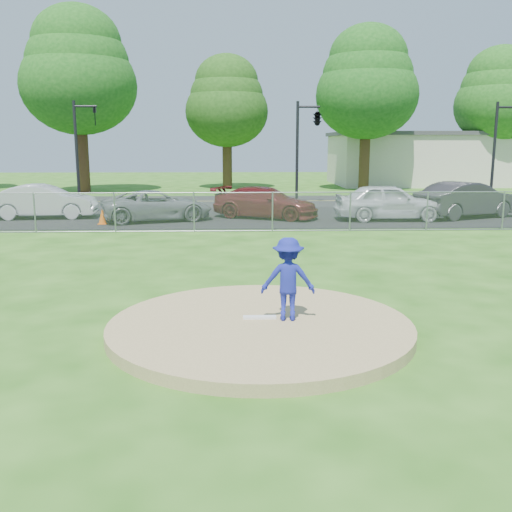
{
  "coord_description": "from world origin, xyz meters",
  "views": [
    {
      "loc": [
        -0.43,
        -9.71,
        3.3
      ],
      "look_at": [
        0.0,
        2.0,
        1.0
      ],
      "focal_mm": 40.0,
      "sensor_mm": 36.0,
      "label": 1
    }
  ],
  "objects_px": {
    "traffic_cone": "(102,216)",
    "parked_car_white": "(44,201)",
    "tree_center": "(227,101)",
    "parked_car_charcoal": "(467,200)",
    "parked_car_pearl": "(389,202)",
    "commercial_building": "(431,158)",
    "traffic_signal_left": "(81,143)",
    "traffic_signal_right": "(499,143)",
    "tree_left": "(78,70)",
    "tree_far_right": "(500,95)",
    "tree_right": "(367,82)",
    "traffic_signal_center": "(315,120)",
    "pitcher": "(288,279)",
    "parked_car_darkred": "(266,203)",
    "parked_car_gray": "(157,206)"
  },
  "relations": [
    {
      "from": "tree_left",
      "to": "parked_car_charcoal",
      "type": "xyz_separation_m",
      "value": [
        21.14,
        -15.12,
        -7.42
      ]
    },
    {
      "from": "traffic_cone",
      "to": "tree_far_right",
      "type": "bearing_deg",
      "value": 38.6
    },
    {
      "from": "parked_car_pearl",
      "to": "tree_center",
      "type": "bearing_deg",
      "value": 21.54
    },
    {
      "from": "parked_car_gray",
      "to": "traffic_cone",
      "type": "bearing_deg",
      "value": 97.69
    },
    {
      "from": "parked_car_pearl",
      "to": "parked_car_charcoal",
      "type": "relative_size",
      "value": 0.95
    },
    {
      "from": "traffic_signal_center",
      "to": "parked_car_pearl",
      "type": "xyz_separation_m",
      "value": [
        2.38,
        -6.86,
        -3.8
      ]
    },
    {
      "from": "parked_car_white",
      "to": "traffic_signal_right",
      "type": "bearing_deg",
      "value": -81.54
    },
    {
      "from": "tree_right",
      "to": "parked_car_darkred",
      "type": "relative_size",
      "value": 2.41
    },
    {
      "from": "tree_center",
      "to": "traffic_signal_left",
      "type": "height_order",
      "value": "tree_center"
    },
    {
      "from": "commercial_building",
      "to": "tree_right",
      "type": "height_order",
      "value": "tree_right"
    },
    {
      "from": "parked_car_pearl",
      "to": "parked_car_charcoal",
      "type": "distance_m",
      "value": 3.86
    },
    {
      "from": "tree_center",
      "to": "parked_car_charcoal",
      "type": "distance_m",
      "value": 22.0
    },
    {
      "from": "parked_car_gray",
      "to": "commercial_building",
      "type": "bearing_deg",
      "value": -59.15
    },
    {
      "from": "tree_right",
      "to": "parked_car_darkred",
      "type": "xyz_separation_m",
      "value": [
        -8.05,
        -15.94,
        -6.94
      ]
    },
    {
      "from": "traffic_signal_right",
      "to": "traffic_cone",
      "type": "bearing_deg",
      "value": -159.03
    },
    {
      "from": "traffic_signal_right",
      "to": "traffic_signal_center",
      "type": "bearing_deg",
      "value": -180.0
    },
    {
      "from": "tree_left",
      "to": "traffic_signal_center",
      "type": "distance_m",
      "value": 17.84
    },
    {
      "from": "tree_far_right",
      "to": "parked_car_darkred",
      "type": "height_order",
      "value": "tree_far_right"
    },
    {
      "from": "parked_car_darkred",
      "to": "traffic_signal_center",
      "type": "bearing_deg",
      "value": -2.26
    },
    {
      "from": "tree_left",
      "to": "parked_car_darkred",
      "type": "distance_m",
      "value": 20.56
    },
    {
      "from": "parked_car_pearl",
      "to": "parked_car_white",
      "type": "bearing_deg",
      "value": 85.69
    },
    {
      "from": "tree_center",
      "to": "tree_far_right",
      "type": "distance_m",
      "value": 21.03
    },
    {
      "from": "pitcher",
      "to": "traffic_cone",
      "type": "relative_size",
      "value": 2.26
    },
    {
      "from": "tree_right",
      "to": "pitcher",
      "type": "xyz_separation_m",
      "value": [
        -8.5,
        -31.88,
        -6.7
      ]
    },
    {
      "from": "commercial_building",
      "to": "tree_center",
      "type": "xyz_separation_m",
      "value": [
        -17.0,
        -4.0,
        4.31
      ]
    },
    {
      "from": "tree_right",
      "to": "parked_car_charcoal",
      "type": "relative_size",
      "value": 2.35
    },
    {
      "from": "commercial_building",
      "to": "parked_car_white",
      "type": "height_order",
      "value": "commercial_building"
    },
    {
      "from": "parked_car_charcoal",
      "to": "commercial_building",
      "type": "bearing_deg",
      "value": -38.22
    },
    {
      "from": "tree_right",
      "to": "traffic_signal_center",
      "type": "height_order",
      "value": "tree_right"
    },
    {
      "from": "tree_right",
      "to": "parked_car_darkred",
      "type": "distance_m",
      "value": 19.16
    },
    {
      "from": "tree_left",
      "to": "parked_car_pearl",
      "type": "xyz_separation_m",
      "value": [
        17.35,
        -15.86,
        -7.43
      ]
    },
    {
      "from": "tree_center",
      "to": "commercial_building",
      "type": "bearing_deg",
      "value": 13.24
    },
    {
      "from": "parked_car_white",
      "to": "parked_car_darkred",
      "type": "bearing_deg",
      "value": -96.9
    },
    {
      "from": "pitcher",
      "to": "parked_car_pearl",
      "type": "height_order",
      "value": "pitcher"
    },
    {
      "from": "tree_far_right",
      "to": "pitcher",
      "type": "bearing_deg",
      "value": -119.21
    },
    {
      "from": "traffic_signal_right",
      "to": "parked_car_charcoal",
      "type": "distance_m",
      "value": 7.79
    },
    {
      "from": "parked_car_charcoal",
      "to": "parked_car_white",
      "type": "bearing_deg",
      "value": 65.18
    },
    {
      "from": "commercial_building",
      "to": "tree_center",
      "type": "bearing_deg",
      "value": -166.76
    },
    {
      "from": "traffic_cone",
      "to": "parked_car_gray",
      "type": "height_order",
      "value": "parked_car_gray"
    },
    {
      "from": "traffic_signal_left",
      "to": "traffic_signal_right",
      "type": "height_order",
      "value": "same"
    },
    {
      "from": "traffic_signal_left",
      "to": "tree_right",
      "type": "bearing_deg",
      "value": 29.38
    },
    {
      "from": "tree_left",
      "to": "parked_car_gray",
      "type": "distance_m",
      "value": 18.86
    },
    {
      "from": "traffic_signal_center",
      "to": "parked_car_gray",
      "type": "relative_size",
      "value": 1.18
    },
    {
      "from": "tree_center",
      "to": "parked_car_white",
      "type": "relative_size",
      "value": 2.14
    },
    {
      "from": "traffic_cone",
      "to": "parked_car_white",
      "type": "bearing_deg",
      "value": 145.33
    },
    {
      "from": "traffic_signal_right",
      "to": "tree_left",
      "type": "bearing_deg",
      "value": 160.37
    },
    {
      "from": "pitcher",
      "to": "parked_car_darkred",
      "type": "height_order",
      "value": "pitcher"
    },
    {
      "from": "tree_far_right",
      "to": "traffic_signal_left",
      "type": "xyz_separation_m",
      "value": [
        -28.76,
        -13.0,
        -3.7
      ]
    },
    {
      "from": "traffic_signal_left",
      "to": "parked_car_gray",
      "type": "xyz_separation_m",
      "value": [
        4.91,
        -6.72,
        -2.69
      ]
    },
    {
      "from": "traffic_signal_center",
      "to": "parked_car_darkred",
      "type": "relative_size",
      "value": 1.16
    }
  ]
}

